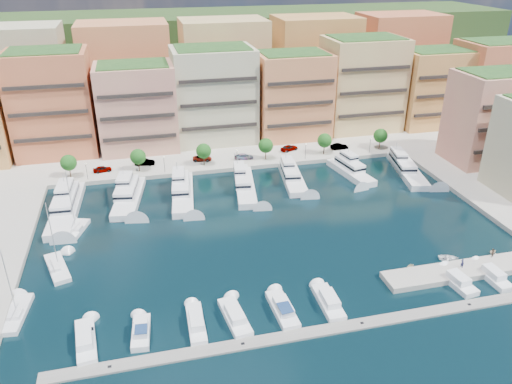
# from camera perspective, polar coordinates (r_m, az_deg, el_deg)

# --- Properties ---
(ground) EXTENTS (400.00, 400.00, 0.00)m
(ground) POSITION_cam_1_polar(r_m,az_deg,el_deg) (98.84, 1.56, -4.34)
(ground) COLOR black
(ground) RESTS_ON ground
(north_quay) EXTENTS (220.00, 64.00, 2.00)m
(north_quay) POSITION_cam_1_polar(r_m,az_deg,el_deg) (154.30, -4.51, 7.03)
(north_quay) COLOR #9E998E
(north_quay) RESTS_ON ground
(hillside) EXTENTS (240.00, 40.00, 58.00)m
(hillside) POSITION_cam_1_polar(r_m,az_deg,el_deg) (199.90, -6.87, 11.34)
(hillside) COLOR #243E19
(hillside) RESTS_ON ground
(south_pontoon) EXTENTS (72.00, 2.20, 0.35)m
(south_pontoon) POSITION_cam_1_polar(r_m,az_deg,el_deg) (74.88, 5.49, -15.93)
(south_pontoon) COLOR gray
(south_pontoon) RESTS_ON ground
(finger_pier) EXTENTS (32.00, 5.00, 2.00)m
(finger_pier) POSITION_cam_1_polar(r_m,az_deg,el_deg) (94.37, 23.37, -8.36)
(finger_pier) COLOR #9E998E
(finger_pier) RESTS_ON ground
(apartment_1) EXTENTS (20.00, 16.50, 26.80)m
(apartment_1) POSITION_cam_1_polar(r_m,az_deg,el_deg) (140.45, -22.23, 9.39)
(apartment_1) COLOR #CF6B45
(apartment_1) RESTS_ON north_quay
(apartment_2) EXTENTS (20.00, 15.50, 22.80)m
(apartment_2) POSITION_cam_1_polar(r_m,az_deg,el_deg) (137.45, -13.45, 9.40)
(apartment_2) COLOR tan
(apartment_2) RESTS_ON north_quay
(apartment_3) EXTENTS (22.00, 16.50, 25.80)m
(apartment_3) POSITION_cam_1_polar(r_m,az_deg,el_deg) (140.53, -4.83, 11.01)
(apartment_3) COLOR beige
(apartment_3) RESTS_ON north_quay
(apartment_4) EXTENTS (20.00, 15.50, 23.80)m
(apartment_4) POSITION_cam_1_polar(r_m,az_deg,el_deg) (143.84, 4.16, 10.97)
(apartment_4) COLOR #DC8852
(apartment_4) RESTS_ON north_quay
(apartment_5) EXTENTS (22.00, 16.50, 26.80)m
(apartment_5) POSITION_cam_1_polar(r_m,az_deg,el_deg) (153.25, 11.99, 12.00)
(apartment_5) COLOR #E2C877
(apartment_5) RESTS_ON north_quay
(apartment_6) EXTENTS (20.00, 15.50, 22.80)m
(apartment_6) POSITION_cam_1_polar(r_m,az_deg,el_deg) (162.59, 19.40, 11.17)
(apartment_6) COLOR #E29D52
(apartment_6) RESTS_ON north_quay
(apartment_7) EXTENTS (22.00, 16.50, 24.80)m
(apartment_7) POSITION_cam_1_polar(r_m,az_deg,el_deg) (172.37, 25.54, 11.25)
(apartment_7) COLOR #CF6B45
(apartment_7) RESTS_ON north_quay
(apartment_east_a) EXTENTS (18.00, 14.50, 22.80)m
(apartment_east_a) POSITION_cam_1_polar(r_m,az_deg,el_deg) (138.05, 25.16, 7.72)
(apartment_east_a) COLOR tan
(apartment_east_a) RESTS_ON east_quay
(backblock_0) EXTENTS (26.00, 18.00, 30.00)m
(backblock_0) POSITION_cam_1_polar(r_m,az_deg,el_deg) (163.05, -25.32, 11.55)
(backblock_0) COLOR beige
(backblock_0) RESTS_ON north_quay
(backblock_1) EXTENTS (26.00, 18.00, 30.00)m
(backblock_1) POSITION_cam_1_polar(r_m,az_deg,el_deg) (159.87, -14.56, 12.93)
(backblock_1) COLOR #DC8852
(backblock_1) RESTS_ON north_quay
(backblock_2) EXTENTS (26.00, 18.00, 30.00)m
(backblock_2) POSITION_cam_1_polar(r_m,az_deg,el_deg) (162.26, -3.65, 13.87)
(backblock_2) COLOR #E2C877
(backblock_2) RESTS_ON north_quay
(backblock_3) EXTENTS (26.00, 18.00, 30.00)m
(backblock_3) POSITION_cam_1_polar(r_m,az_deg,el_deg) (170.00, 6.66, 14.31)
(backblock_3) COLOR #E29D52
(backblock_3) RESTS_ON north_quay
(backblock_4) EXTENTS (26.00, 18.00, 30.00)m
(backblock_4) POSITION_cam_1_polar(r_m,az_deg,el_deg) (182.40, 15.84, 14.33)
(backblock_4) COLOR #CF6B45
(backblock_4) RESTS_ON north_quay
(tree_0) EXTENTS (3.80, 3.80, 5.65)m
(tree_0) POSITION_cam_1_polar(r_m,az_deg,el_deg) (125.39, -20.64, 3.14)
(tree_0) COLOR #473323
(tree_0) RESTS_ON north_quay
(tree_1) EXTENTS (3.80, 3.80, 5.65)m
(tree_1) POSITION_cam_1_polar(r_m,az_deg,el_deg) (124.21, -13.34, 3.94)
(tree_1) COLOR #473323
(tree_1) RESTS_ON north_quay
(tree_2) EXTENTS (3.80, 3.80, 5.65)m
(tree_2) POSITION_cam_1_polar(r_m,az_deg,el_deg) (125.09, -6.01, 4.68)
(tree_2) COLOR #473323
(tree_2) RESTS_ON north_quay
(tree_3) EXTENTS (3.80, 3.80, 5.65)m
(tree_3) POSITION_cam_1_polar(r_m,az_deg,el_deg) (127.98, 1.12, 5.32)
(tree_3) COLOR #473323
(tree_3) RESTS_ON north_quay
(tree_4) EXTENTS (3.80, 3.80, 5.65)m
(tree_4) POSITION_cam_1_polar(r_m,az_deg,el_deg) (132.75, 7.85, 5.85)
(tree_4) COLOR #473323
(tree_4) RESTS_ON north_quay
(tree_5) EXTENTS (3.80, 3.80, 5.65)m
(tree_5) POSITION_cam_1_polar(r_m,az_deg,el_deg) (139.21, 14.04, 6.26)
(tree_5) COLOR #473323
(tree_5) RESTS_ON north_quay
(lamppost_0) EXTENTS (0.30, 0.30, 4.20)m
(lamppost_0) POSITION_cam_1_polar(r_m,az_deg,el_deg) (123.11, -18.83, 2.55)
(lamppost_0) COLOR black
(lamppost_0) RESTS_ON north_quay
(lamppost_1) EXTENTS (0.30, 0.30, 4.20)m
(lamppost_1) POSITION_cam_1_polar(r_m,az_deg,el_deg) (122.51, -10.47, 3.44)
(lamppost_1) COLOR black
(lamppost_1) RESTS_ON north_quay
(lamppost_2) EXTENTS (0.30, 0.30, 4.20)m
(lamppost_2) POSITION_cam_1_polar(r_m,az_deg,el_deg) (124.53, -2.18, 4.25)
(lamppost_2) COLOR black
(lamppost_2) RESTS_ON north_quay
(lamppost_3) EXTENTS (0.30, 0.30, 4.20)m
(lamppost_3) POSITION_cam_1_polar(r_m,az_deg,el_deg) (129.05, 5.69, 4.93)
(lamppost_3) COLOR black
(lamppost_3) RESTS_ON north_quay
(lamppost_4) EXTENTS (0.30, 0.30, 4.20)m
(lamppost_4) POSITION_cam_1_polar(r_m,az_deg,el_deg) (135.82, 12.92, 5.48)
(lamppost_4) COLOR black
(lamppost_4) RESTS_ON north_quay
(yacht_0) EXTENTS (6.35, 24.10, 7.30)m
(yacht_0) POSITION_cam_1_polar(r_m,az_deg,el_deg) (112.74, -20.87, -1.44)
(yacht_0) COLOR white
(yacht_0) RESTS_ON ground
(yacht_1) EXTENTS (8.07, 19.75, 7.30)m
(yacht_1) POSITION_cam_1_polar(r_m,az_deg,el_deg) (113.47, -14.34, -0.36)
(yacht_1) COLOR white
(yacht_1) RESTS_ON ground
(yacht_2) EXTENTS (6.66, 21.10, 7.30)m
(yacht_2) POSITION_cam_1_polar(r_m,az_deg,el_deg) (113.04, -8.40, 0.17)
(yacht_2) COLOR white
(yacht_2) RESTS_ON ground
(yacht_3) EXTENTS (7.08, 20.45, 7.30)m
(yacht_3) POSITION_cam_1_polar(r_m,az_deg,el_deg) (115.19, -1.35, 0.97)
(yacht_3) COLOR white
(yacht_3) RESTS_ON ground
(yacht_4) EXTENTS (6.67, 17.81, 7.30)m
(yacht_4) POSITION_cam_1_polar(r_m,az_deg,el_deg) (119.14, 4.13, 1.73)
(yacht_4) COLOR white
(yacht_4) RESTS_ON ground
(yacht_5) EXTENTS (6.80, 16.61, 7.30)m
(yacht_5) POSITION_cam_1_polar(r_m,az_deg,el_deg) (124.75, 10.67, 2.54)
(yacht_5) COLOR white
(yacht_5) RESTS_ON ground
(yacht_6) EXTENTS (8.68, 21.34, 7.30)m
(yacht_6) POSITION_cam_1_polar(r_m,az_deg,el_deg) (129.19, 16.75, 2.69)
(yacht_6) COLOR white
(yacht_6) RESTS_ON ground
(cruiser_0) EXTENTS (3.55, 9.32, 2.55)m
(cruiser_0) POSITION_cam_1_polar(r_m,az_deg,el_deg) (76.56, -18.87, -15.85)
(cruiser_0) COLOR white
(cruiser_0) RESTS_ON ground
(cruiser_1) EXTENTS (3.04, 7.23, 2.66)m
(cruiser_1) POSITION_cam_1_polar(r_m,az_deg,el_deg) (75.89, -13.01, -15.36)
(cruiser_1) COLOR white
(cruiser_1) RESTS_ON ground
(cruiser_2) EXTENTS (2.56, 8.90, 2.55)m
(cruiser_2) POSITION_cam_1_polar(r_m,az_deg,el_deg) (76.01, -6.85, -14.71)
(cruiser_2) COLOR white
(cruiser_2) RESTS_ON ground
(cruiser_3) EXTENTS (3.80, 9.17, 2.55)m
(cruiser_3) POSITION_cam_1_polar(r_m,az_deg,el_deg) (76.62, -2.42, -14.12)
(cruiser_3) COLOR white
(cruiser_3) RESTS_ON ground
(cruiser_4) EXTENTS (3.17, 9.03, 2.66)m
(cruiser_4) POSITION_cam_1_polar(r_m,az_deg,el_deg) (77.98, 3.06, -13.28)
(cruiser_4) COLOR white
(cruiser_4) RESTS_ON ground
(cruiser_5) EXTENTS (2.88, 8.70, 2.55)m
(cruiser_5) POSITION_cam_1_polar(r_m,az_deg,el_deg) (80.08, 8.28, -12.37)
(cruiser_5) COLOR white
(cruiser_5) RESTS_ON ground
(cruiser_8) EXTENTS (3.62, 8.01, 2.55)m
(cruiser_8) POSITION_cam_1_polar(r_m,az_deg,el_deg) (89.89, 21.96, -9.48)
(cruiser_8) COLOR white
(cruiser_8) RESTS_ON ground
(cruiser_9) EXTENTS (2.83, 8.16, 2.55)m
(cruiser_9) POSITION_cam_1_polar(r_m,az_deg,el_deg) (93.59, 25.32, -8.68)
(cruiser_9) COLOR white
(cruiser_9) RESTS_ON ground
(sailboat_2) EXTENTS (4.99, 8.20, 13.20)m
(sailboat_2) POSITION_cam_1_polar(r_m,az_deg,el_deg) (104.15, -19.83, -4.14)
(sailboat_2) COLOR white
(sailboat_2) RESTS_ON ground
(sailboat_0) EXTENTS (3.83, 9.35, 13.20)m
(sailboat_0) POSITION_cam_1_polar(r_m,az_deg,el_deg) (85.37, -25.69, -12.54)
(sailboat_0) COLOR white
(sailboat_0) RESTS_ON ground
(sailboat_1) EXTENTS (5.44, 9.96, 13.20)m
(sailboat_1) POSITION_cam_1_polar(r_m,az_deg,el_deg) (93.54, -21.74, -8.13)
(sailboat_1) COLOR white
(sailboat_1) RESTS_ON ground
(tender_3) EXTENTS (2.06, 1.90, 0.89)m
(tender_3) POSITION_cam_1_polar(r_m,az_deg,el_deg) (100.97, 25.46, -6.15)
(tender_3) COLOR beige
(tender_3) RESTS_ON ground
(tender_2) EXTENTS (4.09, 3.44, 0.73)m
(tender_2) POSITION_cam_1_polar(r_m,az_deg,el_deg) (96.06, 21.15, -7.03)
(tender_2) COLOR white
(tender_2) RESTS_ON ground
(tender_1) EXTENTS (1.85, 1.70, 0.83)m
(tender_1) POSITION_cam_1_polar(r_m,az_deg,el_deg) (91.58, 17.25, -8.05)
(tender_1) COLOR beige
(tender_1) RESTS_ON ground
(car_0) EXTENTS (4.59, 2.42, 1.49)m
(car_0) POSITION_cam_1_polar(r_m,az_deg,el_deg) (127.20, -17.16, 2.53)
(car_0) COLOR gray
(car_0) RESTS_ON north_quay
(car_1) EXTENTS (5.14, 2.43, 1.63)m
(car_1) POSITION_cam_1_polar(r_m,az_deg,el_deg) (128.56, -12.61, 3.37)
(car_1) COLOR gray
(car_1) RESTS_ON north_quay
(car_2) EXTENTS (5.16, 3.11, 1.34)m
(car_2) POSITION_cam_1_polar(r_m,az_deg,el_deg) (128.90, -6.16, 3.86)
(car_2) COLOR gray
(car_2) RESTS_ON north_quay
(car_3) EXTENTS (4.96, 2.10, 1.43)m
(car_3) POSITION_cam_1_polar(r_m,az_deg,el_deg) (129.17, -1.40, 4.07)
(car_3) COLOR gray
(car_3) RESTS_ON north_quay
(car_4) EXTENTS (5.34, 3.65, 1.69)m
(car_4) POSITION_cam_1_polar(r_m,az_deg,el_deg) (135.01, 3.82, 5.07)
(car_4) COLOR gray
(car_4) RESTS_ON north_quay
(car_5) EXTENTS (4.86, 1.98, 1.57)m
(car_5) POSITION_cam_1_polar(r_m,az_deg,el_deg) (137.58, 9.50, 5.15)
(car_5) COLOR gray
(car_5) RESTS_ON north_quay
(person_0) EXTENTS (0.54, 0.70, 1.70)m
(person_0) POSITION_cam_1_polar(r_m,az_deg,el_deg) (92.59, 22.51, -7.51)
(person_0) COLOR #232447
(person_0) RESTS_ON finger_pier
(person_1) EXTENTS (0.98, 0.88, 1.65)m
(person_1) POSITION_cam_1_polar(r_m,az_deg,el_deg) (97.69, 25.38, -6.29)
(person_1) COLOR #4F3D2F
(person_1) RESTS_ON finger_pier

